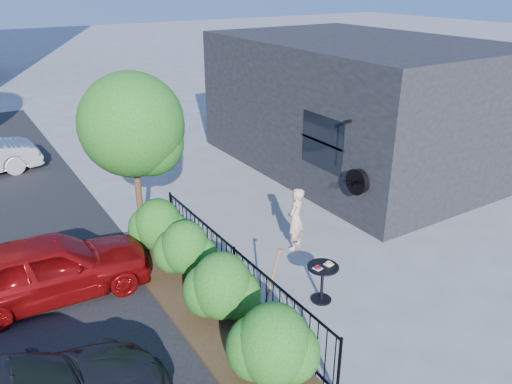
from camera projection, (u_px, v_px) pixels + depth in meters
ground at (297, 274)px, 10.43m from camera, size 120.00×120.00×0.00m
shop_building at (354, 104)px, 15.81m from camera, size 6.22×9.00×4.00m
fence at (235, 272)px, 9.47m from camera, size 0.05×6.05×1.10m
planting_bed at (203, 306)px, 9.34m from camera, size 1.30×6.00×0.08m
shrubs at (204, 272)px, 9.20m from camera, size 1.10×5.60×1.24m
patio_tree at (136, 131)px, 10.38m from camera, size 2.20×2.20×3.94m
cafe_table at (322, 277)px, 9.38m from camera, size 0.60×0.60×0.80m
woman at (296, 219)px, 11.15m from camera, size 0.64×0.58×1.46m
shovel at (270, 288)px, 8.93m from camera, size 0.46×0.18×1.36m
car_red at (49, 268)px, 9.46m from camera, size 3.84×1.73×1.28m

